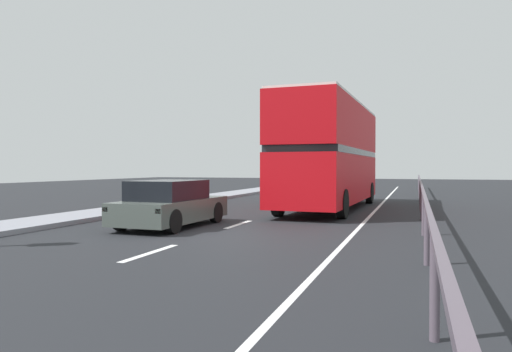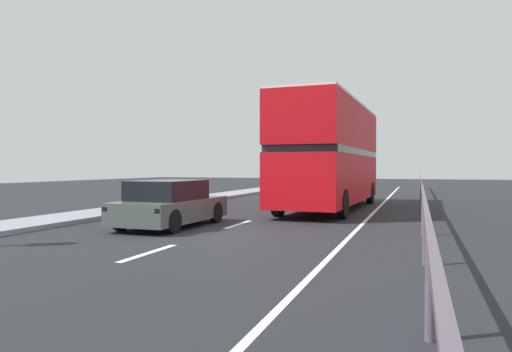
% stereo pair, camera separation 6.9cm
% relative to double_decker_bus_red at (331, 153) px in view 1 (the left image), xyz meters
% --- Properties ---
extents(ground_plane, '(73.78, 120.00, 0.10)m').
position_rel_double_decker_bus_red_xyz_m(ground_plane, '(-1.71, -8.12, -2.37)').
color(ground_plane, black).
extents(near_sidewalk_kerb, '(2.02, 80.00, 0.14)m').
position_rel_double_decker_bus_red_xyz_m(near_sidewalk_kerb, '(-7.37, -8.12, -2.25)').
color(near_sidewalk_kerb, gray).
rests_on(near_sidewalk_kerb, ground).
extents(lane_paint_markings, '(3.67, 46.00, 0.01)m').
position_rel_double_decker_bus_red_xyz_m(lane_paint_markings, '(0.58, 0.18, -2.32)').
color(lane_paint_markings, silver).
rests_on(lane_paint_markings, ground).
extents(bridge_side_railing, '(0.10, 42.00, 1.09)m').
position_rel_double_decker_bus_red_xyz_m(bridge_side_railing, '(3.54, 0.88, -1.43)').
color(bridge_side_railing, '#564A56').
rests_on(bridge_side_railing, ground).
extents(double_decker_bus_red, '(2.81, 10.23, 4.34)m').
position_rel_double_decker_bus_red_xyz_m(double_decker_bus_red, '(0.00, 0.00, 0.00)').
color(double_decker_bus_red, red).
rests_on(double_decker_bus_red, ground).
extents(hatchback_car_near, '(1.90, 4.05, 1.35)m').
position_rel_double_decker_bus_red_xyz_m(hatchback_car_near, '(-3.40, -7.24, -1.67)').
color(hatchback_car_near, '#474F4A').
rests_on(hatchback_car_near, ground).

